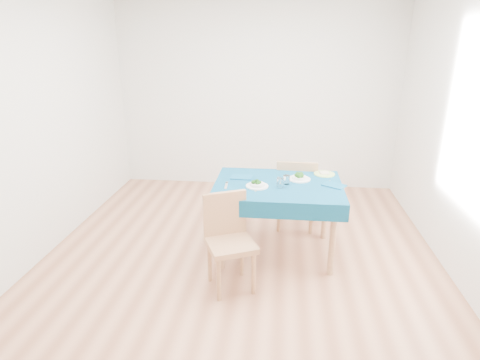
# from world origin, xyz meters

# --- Properties ---
(room_shell) EXTENTS (4.02, 4.52, 2.73)m
(room_shell) POSITION_xyz_m (0.00, 0.00, 1.35)
(room_shell) COLOR #9D5F41
(room_shell) RESTS_ON ground
(table) EXTENTS (1.25, 0.95, 0.76)m
(table) POSITION_xyz_m (0.36, 0.18, 0.38)
(table) COLOR navy
(table) RESTS_ON ground
(chair_near) EXTENTS (0.53, 0.55, 0.98)m
(chair_near) POSITION_xyz_m (-0.03, -0.49, 0.49)
(chair_near) COLOR #A2734C
(chair_near) RESTS_ON ground
(chair_far) EXTENTS (0.47, 0.51, 1.11)m
(chair_far) POSITION_xyz_m (0.57, 0.84, 0.56)
(chair_far) COLOR #A2734C
(chair_far) RESTS_ON ground
(bowl_near) EXTENTS (0.22, 0.22, 0.07)m
(bowl_near) POSITION_xyz_m (0.16, 0.09, 0.79)
(bowl_near) COLOR white
(bowl_near) RESTS_ON table
(bowl_far) EXTENTS (0.23, 0.23, 0.07)m
(bowl_far) POSITION_xyz_m (0.57, 0.33, 0.79)
(bowl_far) COLOR white
(bowl_far) RESTS_ON table
(fork_near) EXTENTS (0.04, 0.19, 0.00)m
(fork_near) POSITION_xyz_m (-0.14, 0.08, 0.76)
(fork_near) COLOR silver
(fork_near) RESTS_ON table
(knife_near) EXTENTS (0.06, 0.22, 0.00)m
(knife_near) POSITION_xyz_m (0.17, 0.05, 0.76)
(knife_near) COLOR silver
(knife_near) RESTS_ON table
(fork_far) EXTENTS (0.04, 0.18, 0.00)m
(fork_far) POSITION_xyz_m (0.37, 0.29, 0.76)
(fork_far) COLOR silver
(fork_far) RESTS_ON table
(knife_far) EXTENTS (0.07, 0.19, 0.00)m
(knife_far) POSITION_xyz_m (0.85, 0.24, 0.76)
(knife_far) COLOR silver
(knife_far) RESTS_ON table
(napkin_near) EXTENTS (0.23, 0.17, 0.01)m
(napkin_near) POSITION_xyz_m (-0.02, 0.33, 0.76)
(napkin_near) COLOR navy
(napkin_near) RESTS_ON table
(napkin_far) EXTENTS (0.25, 0.23, 0.01)m
(napkin_far) POSITION_xyz_m (0.90, 0.19, 0.76)
(napkin_far) COLOR navy
(napkin_far) RESTS_ON table
(tumbler_center) EXTENTS (0.07, 0.07, 0.09)m
(tumbler_center) POSITION_xyz_m (0.44, 0.19, 0.80)
(tumbler_center) COLOR white
(tumbler_center) RESTS_ON table
(tumbler_side) EXTENTS (0.07, 0.07, 0.09)m
(tumbler_side) POSITION_xyz_m (0.38, 0.08, 0.80)
(tumbler_side) COLOR white
(tumbler_side) RESTS_ON table
(side_plate) EXTENTS (0.22, 0.22, 0.01)m
(side_plate) POSITION_xyz_m (0.84, 0.53, 0.76)
(side_plate) COLOR #BEE46F
(side_plate) RESTS_ON table
(bread_slice) EXTENTS (0.10, 0.10, 0.01)m
(bread_slice) POSITION_xyz_m (0.84, 0.53, 0.78)
(bread_slice) COLOR beige
(bread_slice) RESTS_ON side_plate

